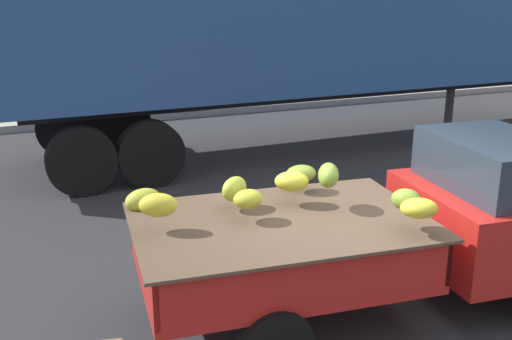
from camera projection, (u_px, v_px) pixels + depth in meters
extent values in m
plane|color=#28282B|center=(339.00, 301.00, 6.44)|extent=(220.00, 220.00, 0.00)
cube|color=gray|center=(148.00, 115.00, 14.75)|extent=(80.00, 0.80, 0.16)
cube|color=#B21E19|center=(504.00, 220.00, 6.50)|extent=(2.04, 1.82, 0.78)
cube|color=#28333D|center=(495.00, 163.00, 6.25)|extent=(1.17, 1.55, 0.52)
cube|color=#B21E19|center=(280.00, 269.00, 5.87)|extent=(2.75, 1.89, 0.08)
cube|color=#B21E19|center=(256.00, 214.00, 6.53)|extent=(2.61, 0.27, 0.44)
cube|color=#B21E19|center=(312.00, 283.00, 5.06)|extent=(2.61, 0.27, 0.44)
cube|color=#B21E19|center=(402.00, 229.00, 6.15)|extent=(0.19, 1.67, 0.44)
cube|color=#B21E19|center=(143.00, 261.00, 5.44)|extent=(0.19, 1.67, 0.44)
cube|color=#B21914|center=(255.00, 216.00, 6.57)|extent=(2.51, 0.23, 0.07)
cube|color=brown|center=(281.00, 221.00, 5.72)|extent=(2.88, 2.02, 0.03)
ellipsoid|color=#ACAA2A|center=(248.00, 199.00, 5.64)|extent=(0.32, 0.29, 0.18)
ellipsoid|color=olive|center=(406.00, 200.00, 5.45)|extent=(0.34, 0.35, 0.19)
ellipsoid|color=gold|center=(158.00, 205.00, 5.40)|extent=(0.40, 0.32, 0.21)
ellipsoid|color=olive|center=(328.00, 175.00, 5.93)|extent=(0.34, 0.40, 0.24)
ellipsoid|color=yellow|center=(419.00, 208.00, 5.32)|extent=(0.39, 0.35, 0.17)
ellipsoid|color=gold|center=(292.00, 181.00, 6.04)|extent=(0.40, 0.35, 0.19)
ellipsoid|color=olive|center=(301.00, 174.00, 6.43)|extent=(0.34, 0.27, 0.18)
ellipsoid|color=#A8B232|center=(234.00, 189.00, 5.95)|extent=(0.37, 0.34, 0.24)
ellipsoid|color=gold|center=(143.00, 200.00, 6.04)|extent=(0.44, 0.35, 0.23)
cylinder|color=black|center=(458.00, 232.00, 7.38)|extent=(0.65, 0.25, 0.64)
cylinder|color=black|center=(228.00, 262.00, 6.60)|extent=(0.65, 0.25, 0.64)
cube|color=navy|center=(318.00, 13.00, 11.58)|extent=(12.03, 2.67, 2.70)
cube|color=black|center=(316.00, 91.00, 12.04)|extent=(11.04, 0.56, 0.30)
cylinder|color=black|center=(122.00, 122.00, 11.95)|extent=(1.08, 0.32, 1.08)
cylinder|color=black|center=(151.00, 154.00, 9.83)|extent=(1.08, 0.32, 1.08)
cylinder|color=black|center=(65.00, 127.00, 11.55)|extent=(1.08, 0.32, 1.08)
cylinder|color=black|center=(81.00, 161.00, 9.44)|extent=(1.08, 0.32, 1.08)
cylinder|color=#38383A|center=(450.00, 103.00, 13.38)|extent=(0.18, 0.18, 1.25)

